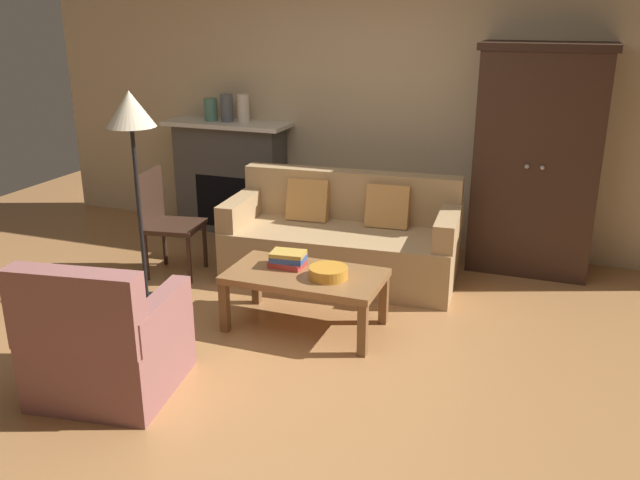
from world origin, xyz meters
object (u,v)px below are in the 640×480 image
object	(u,v)px
coffee_table	(305,280)
armchair_near_left	(105,344)
armoire	(537,161)
fruit_bowl	(328,273)
mantel_vase_cream	(243,108)
floor_lamp	(131,122)
mantel_vase_jade	(211,109)
couch	(343,241)
mantel_vase_slate	(227,108)
fireplace	(231,176)
book_stack	(288,259)
side_chair_wooden	(164,216)

from	to	relation	value
coffee_table	armchair_near_left	bearing A→B (deg)	-122.77
armoire	fruit_bowl	distance (m)	2.23
fruit_bowl	mantel_vase_cream	distance (m)	2.55
fruit_bowl	floor_lamp	distance (m)	1.79
mantel_vase_jade	floor_lamp	distance (m)	1.90
coffee_table	mantel_vase_cream	bearing A→B (deg)	126.68
armoire	couch	world-z (taller)	armoire
armoire	armchair_near_left	bearing A→B (deg)	-126.14
fruit_bowl	mantel_vase_slate	distance (m)	2.67
fireplace	armchair_near_left	size ratio (longest dim) A/B	1.43
armchair_near_left	couch	bearing A→B (deg)	72.16
coffee_table	mantel_vase_cream	xyz separation A→B (m)	(-1.37, 1.84, 0.89)
armoire	book_stack	xyz separation A→B (m)	(-1.56, -1.71, -0.49)
coffee_table	side_chair_wooden	distance (m)	1.62
fireplace	couch	distance (m)	1.72
side_chair_wooden	floor_lamp	bearing A→B (deg)	-72.93
armoire	side_chair_wooden	world-z (taller)	armoire
armoire	coffee_table	xyz separation A→B (m)	(-1.40, -1.78, -0.60)
armchair_near_left	floor_lamp	bearing A→B (deg)	114.65
mantel_vase_cream	armoire	bearing A→B (deg)	-1.24
couch	book_stack	size ratio (longest dim) A/B	7.68
fireplace	armoire	world-z (taller)	armoire
mantel_vase_cream	armchair_near_left	world-z (taller)	mantel_vase_cream
floor_lamp	armchair_near_left	bearing A→B (deg)	-65.35
fruit_bowl	mantel_vase_jade	distance (m)	2.78
couch	armchair_near_left	world-z (taller)	armchair_near_left
floor_lamp	book_stack	bearing A→B (deg)	4.14
side_chair_wooden	armoire	bearing A→B (deg)	22.61
fruit_bowl	fireplace	bearing A→B (deg)	132.65
mantel_vase_jade	armoire	bearing A→B (deg)	-1.10
mantel_vase_jade	floor_lamp	xyz separation A→B (m)	(0.39, -1.85, 0.18)
armoire	mantel_vase_cream	bearing A→B (deg)	178.76
mantel_vase_cream	side_chair_wooden	bearing A→B (deg)	-96.41
coffee_table	mantel_vase_cream	world-z (taller)	mantel_vase_cream
mantel_vase_cream	armchair_near_left	xyz separation A→B (m)	(0.59, -3.05, -0.94)
fireplace	coffee_table	xyz separation A→B (m)	(1.55, -1.85, -0.20)
fireplace	book_stack	distance (m)	2.26
coffee_table	fruit_bowl	size ratio (longest dim) A/B	4.05
coffee_table	fruit_bowl	bearing A→B (deg)	-8.57
mantel_vase_jade	mantel_vase_cream	size ratio (longest dim) A/B	0.80
armoire	mantel_vase_slate	size ratio (longest dim) A/B	7.21
fruit_bowl	coffee_table	bearing A→B (deg)	171.43
armchair_near_left	fireplace	bearing A→B (deg)	104.00
mantel_vase_jade	armchair_near_left	size ratio (longest dim) A/B	0.25
fruit_bowl	floor_lamp	world-z (taller)	floor_lamp
fruit_bowl	mantel_vase_slate	size ratio (longest dim) A/B	1.02
mantel_vase_slate	book_stack	bearing A→B (deg)	-51.82
side_chair_wooden	floor_lamp	world-z (taller)	floor_lamp
mantel_vase_jade	side_chair_wooden	distance (m)	1.48
couch	coffee_table	world-z (taller)	couch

